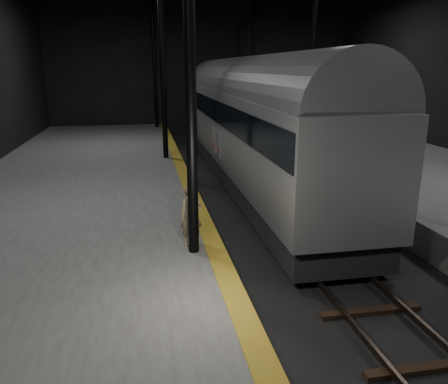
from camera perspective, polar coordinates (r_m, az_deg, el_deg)
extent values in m
plane|color=black|center=(15.84, 8.18, -4.22)|extent=(44.00, 44.00, 0.00)
cube|color=#4A4A47|center=(15.11, -19.88, -4.04)|extent=(9.00, 43.80, 1.00)
cube|color=#8A5E19|center=(14.82, -3.67, -1.41)|extent=(0.50, 43.80, 0.01)
cube|color=#3F3328|center=(15.57, 5.68, -3.82)|extent=(0.08, 43.00, 0.14)
cube|color=#3F3328|center=(16.02, 10.64, -3.46)|extent=(0.08, 43.00, 0.14)
cube|color=black|center=(15.82, 8.18, -4.02)|extent=(2.40, 42.00, 0.12)
cylinder|color=black|center=(10.13, -4.51, 19.20)|extent=(0.26, 0.26, 10.00)
cylinder|color=black|center=(22.09, -8.07, 17.31)|extent=(0.26, 0.26, 10.00)
cylinder|color=black|center=(23.72, 11.47, 17.06)|extent=(0.26, 0.26, 10.00)
cylinder|color=black|center=(34.07, -9.11, 16.74)|extent=(0.26, 0.26, 10.00)
cylinder|color=black|center=(35.15, 3.93, 16.87)|extent=(0.26, 0.26, 10.00)
cube|color=#A3A6AB|center=(20.63, 3.31, 8.52)|extent=(3.14, 21.64, 3.25)
cube|color=black|center=(20.99, 3.22, 3.01)|extent=(2.87, 21.21, 0.92)
cube|color=black|center=(20.55, 3.34, 10.61)|extent=(3.20, 21.31, 0.97)
cylinder|color=slate|center=(20.49, 3.38, 13.02)|extent=(3.07, 21.42, 3.07)
cube|color=black|center=(14.18, 10.49, -5.38)|extent=(1.95, 2.38, 0.38)
cube|color=black|center=(28.33, -0.44, 5.59)|extent=(1.95, 2.38, 0.38)
cube|color=silver|center=(19.35, -0.58, 6.11)|extent=(0.04, 0.81, 1.14)
cube|color=silver|center=(20.62, -1.21, 6.71)|extent=(0.04, 0.81, 1.14)
cylinder|color=#B12215|center=(19.59, -0.74, 5.42)|extent=(0.03, 0.28, 0.28)
cylinder|color=#B12215|center=(20.85, -1.35, 6.06)|extent=(0.03, 0.28, 0.28)
imported|color=#8C7A55|center=(11.15, -4.28, -3.14)|extent=(0.59, 0.41, 1.56)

